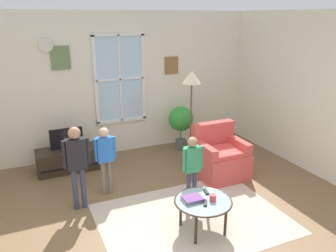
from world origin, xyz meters
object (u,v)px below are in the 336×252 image
object	(u,v)px
armchair	(220,157)
cup	(213,198)
remote_near_books	(205,203)
television	(66,139)
person_black_shirt	(77,159)
floor_lamp	(192,87)
potted_plant_by_window	(181,121)
remote_near_cup	(206,192)
person_green_shirt	(192,163)
book_stack	(192,199)
person_blue_shirt	(105,153)
coffee_table	(203,203)
tv_stand	(69,159)

from	to	relation	value
armchair	cup	bearing A→B (deg)	-125.48
armchair	remote_near_books	world-z (taller)	armchair
television	person_black_shirt	bearing A→B (deg)	-91.85
armchair	floor_lamp	xyz separation A→B (m)	(-0.18, 0.72, 1.08)
television	potted_plant_by_window	size ratio (longest dim) A/B	0.62
armchair	remote_near_cup	bearing A→B (deg)	-129.58
person_green_shirt	armchair	bearing A→B (deg)	36.23
person_green_shirt	person_black_shirt	size ratio (longest dim) A/B	0.85
person_black_shirt	potted_plant_by_window	xyz separation A→B (m)	(2.27, 1.45, -0.15)
armchair	person_green_shirt	distance (m)	1.12
person_green_shirt	person_black_shirt	bearing A→B (deg)	159.80
book_stack	person_black_shirt	size ratio (longest dim) A/B	0.21
armchair	person_blue_shirt	bearing A→B (deg)	175.20
person_blue_shirt	person_black_shirt	bearing A→B (deg)	-150.41
book_stack	remote_near_books	xyz separation A→B (m)	(0.11, -0.13, -0.01)
person_green_shirt	potted_plant_by_window	bearing A→B (deg)	68.09
remote_near_cup	person_blue_shirt	xyz separation A→B (m)	(-0.99, 1.24, 0.23)
remote_near_books	person_black_shirt	xyz separation A→B (m)	(-1.29, 1.23, 0.32)
book_stack	potted_plant_by_window	bearing A→B (deg)	66.94
coffee_table	remote_near_books	distance (m)	0.09
book_stack	cup	bearing A→B (deg)	-24.28
potted_plant_by_window	person_green_shirt	bearing A→B (deg)	-111.91
person_blue_shirt	book_stack	bearing A→B (deg)	-61.51
person_green_shirt	potted_plant_by_window	xyz separation A→B (m)	(0.80, 1.99, -0.04)
cup	remote_near_books	size ratio (longest dim) A/B	0.60
television	floor_lamp	xyz separation A→B (m)	(2.11, -0.54, 0.83)
remote_near_books	person_blue_shirt	size ratio (longest dim) A/B	0.13
tv_stand	remote_near_books	size ratio (longest dim) A/B	7.64
remote_near_cup	coffee_table	bearing A→B (deg)	-129.51
television	cup	world-z (taller)	television
remote_near_cup	person_black_shirt	distance (m)	1.78
person_green_shirt	potted_plant_by_window	world-z (taller)	person_green_shirt
remote_near_books	person_green_shirt	size ratio (longest dim) A/B	0.14
book_stack	person_black_shirt	distance (m)	1.65
tv_stand	person_blue_shirt	bearing A→B (deg)	-69.99
coffee_table	remote_near_books	bearing A→B (deg)	-99.01
floor_lamp	remote_near_cup	bearing A→B (deg)	-111.60
remote_near_books	television	bearing A→B (deg)	115.79
tv_stand	floor_lamp	xyz separation A→B (m)	(2.11, -0.54, 1.22)
armchair	coffee_table	distance (m)	1.62
floor_lamp	armchair	bearing A→B (deg)	-75.83
person_blue_shirt	cup	bearing A→B (deg)	-56.57
remote_near_cup	person_black_shirt	size ratio (longest dim) A/B	0.12
potted_plant_by_window	person_black_shirt	bearing A→B (deg)	-147.47
remote_near_cup	person_blue_shirt	size ratio (longest dim) A/B	0.13
coffee_table	floor_lamp	distance (m)	2.37
book_stack	person_green_shirt	distance (m)	0.66
coffee_table	person_black_shirt	bearing A→B (deg)	138.52
armchair	person_blue_shirt	world-z (taller)	person_blue_shirt
coffee_table	cup	xyz separation A→B (m)	(0.10, -0.05, 0.07)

